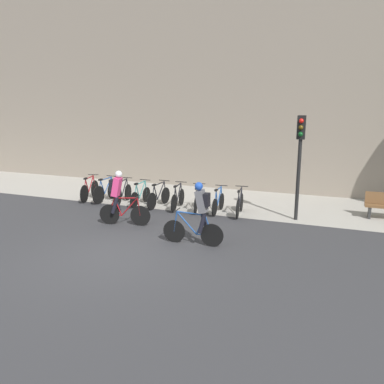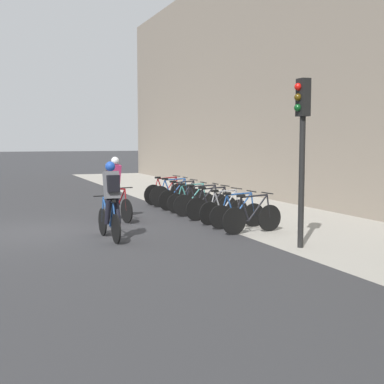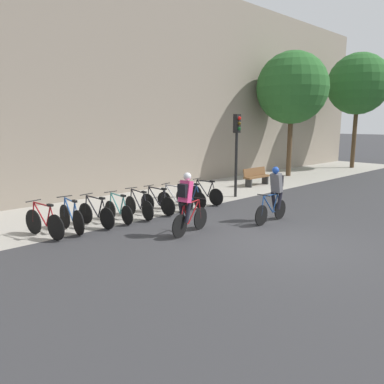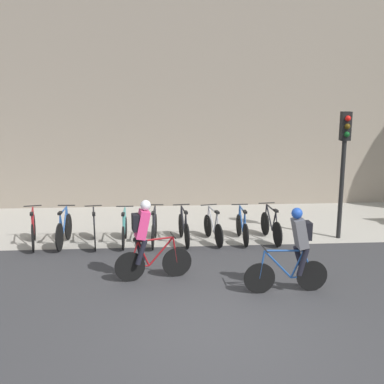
{
  "view_description": "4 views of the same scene",
  "coord_description": "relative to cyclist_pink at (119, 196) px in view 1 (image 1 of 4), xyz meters",
  "views": [
    {
      "loc": [
        5.08,
        -7.64,
        3.64
      ],
      "look_at": [
        1.35,
        2.02,
        1.36
      ],
      "focal_mm": 35.0,
      "sensor_mm": 36.0,
      "label": 1
    },
    {
      "loc": [
        13.28,
        -1.19,
        2.21
      ],
      "look_at": [
        1.02,
        3.73,
        0.94
      ],
      "focal_mm": 50.0,
      "sensor_mm": 36.0,
      "label": 2
    },
    {
      "loc": [
        -8.16,
        -5.13,
        3.11
      ],
      "look_at": [
        -1.23,
        2.18,
        1.24
      ],
      "focal_mm": 35.0,
      "sensor_mm": 36.0,
      "label": 3
    },
    {
      "loc": [
        -0.95,
        -7.49,
        4.05
      ],
      "look_at": [
        -0.17,
        3.93,
        1.58
      ],
      "focal_mm": 45.0,
      "sensor_mm": 36.0,
      "label": 4
    }
  ],
  "objects": [
    {
      "name": "parked_bike_2",
      "position": [
        -1.42,
        2.53,
        -0.55
      ],
      "size": [
        0.46,
        1.68,
        0.96
      ],
      "color": "black",
      "rests_on": "ground"
    },
    {
      "name": "parked_bike_5",
      "position": [
        0.95,
        2.53,
        -0.55
      ],
      "size": [
        0.46,
        1.64,
        0.96
      ],
      "color": "black",
      "rests_on": "ground"
    },
    {
      "name": "parked_bike_4",
      "position": [
        0.16,
        2.53,
        -0.55
      ],
      "size": [
        0.46,
        1.71,
        0.96
      ],
      "color": "black",
      "rests_on": "ground"
    },
    {
      "name": "kerb_strip",
      "position": [
        1.27,
        4.41,
        -0.94
      ],
      "size": [
        44.0,
        4.5,
        0.01
      ],
      "primitive_type": "cube",
      "color": "#A39E93",
      "rests_on": "ground"
    },
    {
      "name": "parked_bike_3",
      "position": [
        -0.63,
        2.53,
        -0.57
      ],
      "size": [
        0.46,
        1.58,
        0.94
      ],
      "color": "black",
      "rests_on": "ground"
    },
    {
      "name": "parked_bike_7",
      "position": [
        2.53,
        2.53,
        -0.57
      ],
      "size": [
        0.46,
        1.57,
        0.94
      ],
      "color": "black",
      "rests_on": "ground"
    },
    {
      "name": "building_facade",
      "position": [
        1.27,
        6.96,
        3.92
      ],
      "size": [
        44.0,
        0.6,
        9.74
      ],
      "primitive_type": "cube",
      "color": "gray",
      "rests_on": "ground"
    },
    {
      "name": "ground",
      "position": [
        1.27,
        -2.34,
        -0.95
      ],
      "size": [
        200.0,
        200.0,
        0.0
      ],
      "primitive_type": "plane",
      "color": "#333335"
    },
    {
      "name": "parked_bike_1",
      "position": [
        -2.21,
        2.53,
        -0.53
      ],
      "size": [
        0.46,
        1.68,
        0.99
      ],
      "color": "black",
      "rests_on": "ground"
    },
    {
      "name": "cyclist_grey",
      "position": [
        3.03,
        -0.83,
        -0.0
      ],
      "size": [
        1.73,
        0.46,
        1.76
      ],
      "color": "black",
      "rests_on": "ground"
    },
    {
      "name": "parked_bike_0",
      "position": [
        -3.0,
        2.53,
        -0.53
      ],
      "size": [
        0.51,
        1.7,
        0.99
      ],
      "color": "black",
      "rests_on": "ground"
    },
    {
      "name": "parked_bike_8",
      "position": [
        3.32,
        2.53,
        -0.55
      ],
      "size": [
        0.46,
        1.67,
        0.96
      ],
      "color": "black",
      "rests_on": "ground"
    },
    {
      "name": "cyclist_pink",
      "position": [
        0.0,
        0.0,
        0.0
      ],
      "size": [
        1.66,
        0.57,
        1.77
      ],
      "color": "black",
      "rests_on": "ground"
    },
    {
      "name": "traffic_light_pole",
      "position": [
        5.24,
        2.62,
        1.46
      ],
      "size": [
        0.26,
        0.3,
        3.46
      ],
      "color": "black",
      "rests_on": "ground"
    },
    {
      "name": "parked_bike_6",
      "position": [
        1.74,
        2.53,
        -0.56
      ],
      "size": [
        0.49,
        1.57,
        0.94
      ],
      "color": "black",
      "rests_on": "ground"
    }
  ]
}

